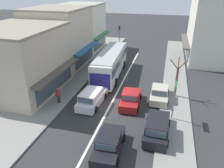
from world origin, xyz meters
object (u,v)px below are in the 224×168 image
(parked_wagon_kerb_front, at_px, (157,127))
(pedestrian_far_walker, at_px, (58,95))
(wagon_queue_far_back, at_px, (92,98))
(sedan_behind_bus_mid, at_px, (109,144))
(pedestrian_with_handbag_near, at_px, (97,61))
(sedan_adjacent_lane_lead, at_px, (131,98))
(street_tree_right, at_px, (177,80))
(pedestrian_browsing_midblock, at_px, (103,55))
(directional_road_sign, at_px, (175,93))
(parked_sedan_kerb_second, at_px, (159,94))
(traffic_light_downstreet, at_px, (119,34))
(city_bus, at_px, (110,62))

(parked_wagon_kerb_front, bearing_deg, pedestrian_far_walker, 165.81)
(wagon_queue_far_back, xyz_separation_m, pedestrian_far_walker, (-3.23, -0.75, 0.32))
(sedan_behind_bus_mid, xyz_separation_m, pedestrian_with_handbag_near, (-6.02, 15.71, 0.40))
(sedan_adjacent_lane_lead, distance_m, sedan_behind_bus_mid, 7.00)
(street_tree_right, bearing_deg, sedan_behind_bus_mid, -114.88)
(wagon_queue_far_back, relative_size, pedestrian_far_walker, 2.80)
(sedan_adjacent_lane_lead, bearing_deg, pedestrian_far_walker, -165.76)
(pedestrian_with_handbag_near, bearing_deg, pedestrian_browsing_midblock, 92.63)
(sedan_behind_bus_mid, height_order, pedestrian_browsing_midblock, pedestrian_browsing_midblock)
(street_tree_right, xyz_separation_m, pedestrian_browsing_midblock, (-10.70, 8.97, -0.92))
(sedan_behind_bus_mid, height_order, pedestrian_with_handbag_near, pedestrian_with_handbag_near)
(directional_road_sign, xyz_separation_m, pedestrian_far_walker, (-10.93, -0.05, -1.61))
(parked_sedan_kerb_second, height_order, pedestrian_far_walker, pedestrian_far_walker)
(sedan_adjacent_lane_lead, xyz_separation_m, pedestrian_with_handbag_near, (-6.31, 8.71, 0.40))
(sedan_behind_bus_mid, bearing_deg, street_tree_right, 65.12)
(parked_sedan_kerb_second, xyz_separation_m, pedestrian_with_handbag_near, (-9.00, 6.91, 0.40))
(parked_sedan_kerb_second, relative_size, pedestrian_browsing_midblock, 2.59)
(sedan_behind_bus_mid, bearing_deg, directional_road_sign, 50.88)
(street_tree_right, relative_size, pedestrian_with_handbag_near, 2.61)
(parked_wagon_kerb_front, height_order, pedestrian_with_handbag_near, pedestrian_with_handbag_near)
(sedan_adjacent_lane_lead, relative_size, pedestrian_with_handbag_near, 2.62)
(parked_wagon_kerb_front, distance_m, traffic_light_downstreet, 24.97)
(wagon_queue_far_back, bearing_deg, pedestrian_far_walker, -166.88)
(wagon_queue_far_back, xyz_separation_m, pedestrian_browsing_midblock, (-2.77, 12.77, 0.32))
(traffic_light_downstreet, bearing_deg, parked_wagon_kerb_front, -70.08)
(directional_road_sign, distance_m, pedestrian_far_walker, 11.05)
(pedestrian_far_walker, bearing_deg, sedan_behind_bus_mid, -38.37)
(wagon_queue_far_back, distance_m, parked_sedan_kerb_second, 6.96)
(wagon_queue_far_back, bearing_deg, parked_sedan_kerb_second, 23.73)
(directional_road_sign, height_order, pedestrian_far_walker, directional_road_sign)
(pedestrian_browsing_midblock, bearing_deg, pedestrian_far_walker, -91.96)
(parked_wagon_kerb_front, bearing_deg, pedestrian_browsing_midblock, 120.27)
(pedestrian_far_walker, bearing_deg, sedan_adjacent_lane_lead, 14.24)
(pedestrian_with_handbag_near, xyz_separation_m, pedestrian_far_walker, (-0.60, -10.47, -0.00))
(city_bus, relative_size, directional_road_sign, 3.05)
(city_bus, distance_m, pedestrian_with_handbag_near, 3.31)
(sedan_adjacent_lane_lead, height_order, pedestrian_with_handbag_near, pedestrian_with_handbag_near)
(street_tree_right, height_order, pedestrian_browsing_midblock, street_tree_right)
(sedan_behind_bus_mid, relative_size, pedestrian_browsing_midblock, 2.62)
(directional_road_sign, relative_size, street_tree_right, 0.84)
(traffic_light_downstreet, xyz_separation_m, pedestrian_browsing_midblock, (-0.86, -7.39, -1.79))
(directional_road_sign, bearing_deg, sedan_adjacent_lane_lead, 157.01)
(wagon_queue_far_back, bearing_deg, sedan_adjacent_lane_lead, 15.20)
(city_bus, bearing_deg, sedan_adjacent_lane_lead, -59.91)
(sedan_adjacent_lane_lead, distance_m, pedestrian_with_handbag_near, 10.77)
(traffic_light_downstreet, xyz_separation_m, pedestrian_far_walker, (-1.33, -20.91, -1.79))
(sedan_behind_bus_mid, xyz_separation_m, parked_wagon_kerb_front, (3.18, 2.76, 0.08))
(parked_sedan_kerb_second, bearing_deg, city_bus, 143.47)
(sedan_adjacent_lane_lead, height_order, street_tree_right, street_tree_right)
(parked_wagon_kerb_front, height_order, parked_sedan_kerb_second, parked_wagon_kerb_front)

